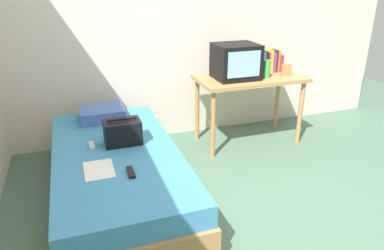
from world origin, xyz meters
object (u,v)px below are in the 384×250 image
(remote_silver, at_px, (92,146))
(picture_frame, at_px, (286,70))
(handbag, at_px, (123,132))
(remote_dark, at_px, (131,172))
(desk, at_px, (250,85))
(water_bottle, at_px, (266,69))
(pillow, at_px, (102,114))
(magazine, at_px, (99,170))
(book_row, at_px, (269,61))
(bed, at_px, (118,176))
(tv, at_px, (236,61))

(remote_silver, bearing_deg, picture_frame, 13.27)
(handbag, relative_size, remote_dark, 1.92)
(picture_frame, bearing_deg, desk, 167.54)
(water_bottle, relative_size, remote_dark, 1.20)
(handbag, bearing_deg, remote_dark, -93.37)
(pillow, distance_m, magazine, 1.03)
(desk, height_order, water_bottle, water_bottle)
(desk, distance_m, book_row, 0.39)
(bed, height_order, book_row, book_row)
(water_bottle, bearing_deg, book_row, 53.63)
(handbag, height_order, remote_dark, handbag)
(desk, distance_m, tv, 0.33)
(water_bottle, distance_m, magazine, 2.09)
(desk, bearing_deg, remote_dark, -143.47)
(pillow, height_order, remote_dark, pillow)
(bed, distance_m, handbag, 0.37)
(tv, xyz_separation_m, water_bottle, (0.32, -0.09, -0.09))
(magazine, xyz_separation_m, remote_dark, (0.21, -0.12, 0.01))
(book_row, bearing_deg, pillow, -176.66)
(bed, height_order, magazine, magazine)
(water_bottle, bearing_deg, desk, 143.62)
(tv, xyz_separation_m, handbag, (-1.29, -0.58, -0.38))
(tv, xyz_separation_m, book_row, (0.49, 0.14, -0.07))
(desk, distance_m, magazine, 2.00)
(bed, distance_m, tv, 1.70)
(picture_frame, distance_m, remote_silver, 2.21)
(picture_frame, relative_size, magazine, 0.43)
(pillow, bearing_deg, picture_frame, -3.10)
(book_row, height_order, picture_frame, book_row)
(bed, xyz_separation_m, handbag, (0.08, 0.12, 0.33))
(tv, bearing_deg, magazine, -147.26)
(remote_dark, bearing_deg, water_bottle, 31.87)
(water_bottle, xyz_separation_m, magazine, (-1.85, -0.90, -0.39))
(water_bottle, height_order, remote_silver, water_bottle)
(desk, relative_size, handbag, 3.87)
(desk, relative_size, picture_frame, 9.26)
(desk, xyz_separation_m, pillow, (-1.58, 0.02, -0.14))
(desk, bearing_deg, water_bottle, -36.38)
(water_bottle, xyz_separation_m, handbag, (-1.61, -0.50, -0.29))
(bed, relative_size, water_bottle, 10.68)
(picture_frame, distance_m, handbag, 1.95)
(book_row, bearing_deg, water_bottle, -126.37)
(desk, bearing_deg, picture_frame, -12.46)
(pillow, distance_m, remote_dark, 1.14)
(bed, distance_m, book_row, 2.15)
(bed, xyz_separation_m, book_row, (1.86, 0.85, 0.64))
(water_bottle, height_order, picture_frame, water_bottle)
(remote_dark, bearing_deg, bed, 97.42)
(desk, xyz_separation_m, water_bottle, (0.13, -0.10, 0.19))
(pillow, height_order, magazine, pillow)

